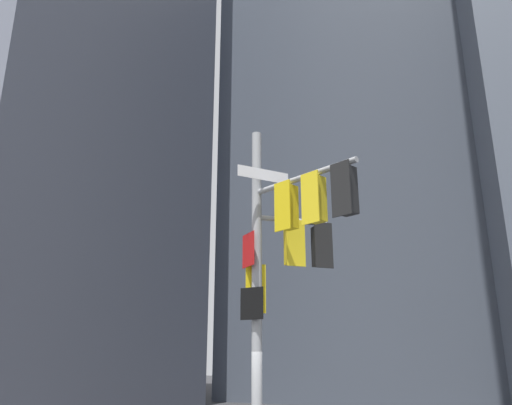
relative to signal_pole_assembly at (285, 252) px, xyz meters
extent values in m
cube|color=#4C5460|center=(-2.79, 24.93, 9.68)|extent=(16.12, 16.12, 28.77)
cylinder|color=#9EA0A3|center=(-0.73, 0.03, -0.79)|extent=(0.24, 0.24, 7.83)
cylinder|color=#9EA0A3|center=(0.64, -0.56, 1.54)|extent=(2.79, 1.31, 0.13)
cylinder|color=#9EA0A3|center=(-0.05, 0.67, 0.92)|extent=(1.45, 1.38, 0.13)
cube|color=yellow|center=(0.15, -0.56, 0.94)|extent=(0.45, 0.22, 1.14)
cube|color=yellow|center=(0.23, -0.38, 0.94)|extent=(0.45, 0.45, 1.00)
cylinder|color=#360605|center=(0.31, -0.20, 1.29)|extent=(0.21, 0.13, 0.20)
cube|color=black|center=(0.31, -0.19, 1.41)|extent=(0.23, 0.15, 0.02)
cylinder|color=#3C2C06|center=(0.31, -0.20, 0.94)|extent=(0.21, 0.13, 0.20)
cube|color=black|center=(0.31, -0.19, 1.06)|extent=(0.23, 0.15, 0.02)
cylinder|color=#19C672|center=(0.31, -0.20, 0.59)|extent=(0.21, 0.13, 0.20)
cube|color=black|center=(0.31, -0.19, 0.71)|extent=(0.23, 0.15, 0.02)
cube|color=yellow|center=(0.90, -0.89, 0.94)|extent=(0.45, 0.22, 1.14)
cube|color=yellow|center=(0.98, -0.71, 0.94)|extent=(0.45, 0.45, 1.00)
cylinder|color=#360605|center=(1.06, -0.53, 1.29)|extent=(0.21, 0.13, 0.20)
cube|color=black|center=(1.06, -0.52, 1.41)|extent=(0.23, 0.15, 0.02)
cylinder|color=yellow|center=(1.06, -0.53, 0.94)|extent=(0.21, 0.13, 0.20)
cube|color=black|center=(1.06, -0.52, 1.06)|extent=(0.23, 0.15, 0.02)
cylinder|color=#06311C|center=(1.06, -0.53, 0.59)|extent=(0.21, 0.13, 0.20)
cube|color=black|center=(1.06, -0.52, 0.71)|extent=(0.23, 0.15, 0.02)
cube|color=black|center=(1.66, -1.21, 0.94)|extent=(0.45, 0.22, 1.14)
cube|color=black|center=(1.73, -1.04, 0.94)|extent=(0.45, 0.45, 1.00)
cylinder|color=#360605|center=(1.81, -0.86, 1.29)|extent=(0.21, 0.13, 0.20)
cube|color=black|center=(1.82, -0.85, 1.41)|extent=(0.23, 0.15, 0.02)
cylinder|color=#3C2C06|center=(1.81, -0.86, 0.94)|extent=(0.21, 0.13, 0.20)
cube|color=black|center=(1.82, -0.85, 1.06)|extent=(0.23, 0.15, 0.02)
cylinder|color=#19C672|center=(1.81, -0.86, 0.59)|extent=(0.21, 0.13, 0.20)
cube|color=black|center=(1.82, -0.85, 0.71)|extent=(0.23, 0.15, 0.02)
cube|color=yellow|center=(0.08, 0.54, 0.32)|extent=(0.37, 0.35, 1.14)
cube|color=yellow|center=(-0.05, 0.67, 0.32)|extent=(0.48, 0.48, 1.00)
cylinder|color=red|center=(-0.19, 0.82, 0.67)|extent=(0.19, 0.18, 0.20)
cube|color=black|center=(-0.19, 0.82, 0.79)|extent=(0.21, 0.20, 0.02)
cylinder|color=#3C2C06|center=(-0.19, 0.82, 0.32)|extent=(0.19, 0.18, 0.20)
cube|color=black|center=(-0.19, 0.82, 0.44)|extent=(0.21, 0.20, 0.02)
cylinder|color=#06311C|center=(-0.19, 0.82, -0.03)|extent=(0.19, 0.18, 0.20)
cube|color=black|center=(-0.19, 0.82, 0.09)|extent=(0.21, 0.20, 0.02)
cube|color=black|center=(0.62, 1.05, 0.32)|extent=(0.37, 0.35, 1.14)
cube|color=black|center=(0.49, 1.19, 0.32)|extent=(0.48, 0.48, 1.00)
cylinder|color=red|center=(0.36, 1.33, 0.67)|extent=(0.19, 0.18, 0.20)
cube|color=black|center=(0.35, 1.34, 0.79)|extent=(0.21, 0.20, 0.02)
cylinder|color=#3C2C06|center=(0.36, 1.33, 0.32)|extent=(0.19, 0.18, 0.20)
cube|color=black|center=(0.35, 1.34, 0.44)|extent=(0.21, 0.20, 0.02)
cylinder|color=#06311C|center=(0.36, 1.33, -0.03)|extent=(0.19, 0.18, 0.20)
cube|color=black|center=(0.35, 1.34, 0.09)|extent=(0.21, 0.20, 0.02)
cube|color=yellow|center=(-0.81, 0.14, -0.78)|extent=(0.41, 0.30, 1.14)
cube|color=yellow|center=(-0.92, 0.30, -0.78)|extent=(0.47, 0.47, 1.00)
cylinder|color=#360605|center=(-1.03, 0.46, -0.43)|extent=(0.20, 0.16, 0.20)
cube|color=black|center=(-1.03, 0.47, -0.31)|extent=(0.22, 0.18, 0.02)
cylinder|color=yellow|center=(-1.03, 0.46, -0.78)|extent=(0.20, 0.16, 0.20)
cube|color=black|center=(-1.03, 0.47, -0.66)|extent=(0.22, 0.18, 0.02)
cylinder|color=#06311C|center=(-1.03, 0.46, -1.13)|extent=(0.20, 0.16, 0.20)
cube|color=black|center=(-1.03, 0.47, -1.01)|extent=(0.22, 0.18, 0.02)
cube|color=white|center=(-0.46, -0.19, 1.90)|extent=(0.88, 1.08, 0.28)
cube|color=#19479E|center=(-0.46, -0.19, 1.90)|extent=(0.85, 1.05, 0.24)
cube|color=red|center=(-0.88, -0.13, 0.10)|extent=(0.49, 0.44, 0.80)
cube|color=white|center=(-0.88, -0.13, 0.10)|extent=(0.46, 0.41, 0.76)
cube|color=black|center=(-0.76, -0.18, -1.16)|extent=(0.60, 0.10, 0.72)
cube|color=white|center=(-0.76, -0.18, -1.16)|extent=(0.56, 0.09, 0.68)
camera|label=1|loc=(3.94, -10.78, -2.36)|focal=35.55mm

